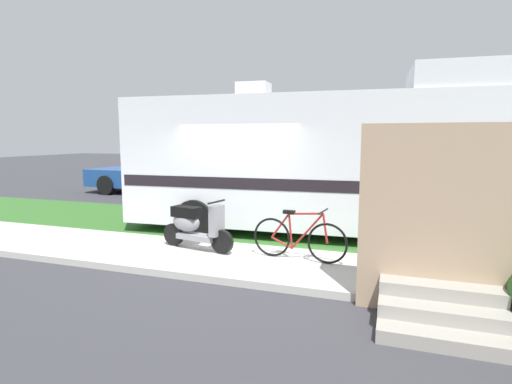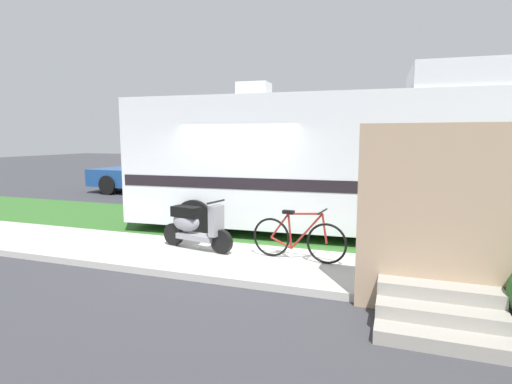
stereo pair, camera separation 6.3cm
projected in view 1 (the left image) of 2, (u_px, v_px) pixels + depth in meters
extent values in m
plane|color=#38383D|center=(235.00, 245.00, 8.43)|extent=(80.00, 80.00, 0.00)
cube|color=beige|center=(211.00, 259.00, 7.30)|extent=(24.00, 2.00, 0.12)
cube|color=#336628|center=(259.00, 228.00, 9.83)|extent=(24.00, 3.40, 0.08)
cube|color=silver|center=(304.00, 161.00, 9.16)|extent=(8.02, 2.80, 2.81)
cube|color=silver|center=(457.00, 81.00, 8.10)|extent=(1.92, 2.35, 0.50)
cube|color=black|center=(304.00, 179.00, 9.21)|extent=(7.87, 2.81, 0.24)
cube|color=black|center=(502.00, 139.00, 8.02)|extent=(0.19, 2.03, 0.90)
cube|color=silver|center=(254.00, 91.00, 9.27)|extent=(0.73, 0.64, 0.36)
cylinder|color=black|center=(412.00, 212.00, 9.74)|extent=(0.91, 0.33, 0.90)
cylinder|color=black|center=(423.00, 233.00, 7.57)|extent=(0.91, 0.33, 0.90)
cylinder|color=black|center=(231.00, 204.00, 11.01)|extent=(0.91, 0.33, 0.90)
cylinder|color=black|center=(196.00, 220.00, 8.83)|extent=(0.91, 0.33, 0.90)
cylinder|color=black|center=(222.00, 242.00, 7.39)|extent=(0.45, 0.18, 0.44)
cylinder|color=black|center=(174.00, 234.00, 7.97)|extent=(0.45, 0.18, 0.44)
cube|color=gray|center=(197.00, 237.00, 7.68)|extent=(0.85, 0.43, 0.10)
cube|color=black|center=(186.00, 212.00, 7.74)|extent=(0.60, 0.36, 0.20)
ellipsoid|color=gray|center=(186.00, 222.00, 7.77)|extent=(0.65, 0.41, 0.36)
cube|color=gray|center=(217.00, 221.00, 7.40)|extent=(0.20, 0.34, 0.56)
cylinder|color=black|center=(216.00, 202.00, 7.35)|extent=(0.13, 0.50, 0.04)
sphere|color=white|center=(217.00, 211.00, 7.37)|extent=(0.12, 0.12, 0.12)
torus|color=black|center=(327.00, 243.00, 6.78)|extent=(0.70, 0.12, 0.70)
torus|color=black|center=(272.00, 237.00, 7.21)|extent=(0.70, 0.12, 0.70)
cylinder|color=maroon|center=(307.00, 231.00, 6.91)|extent=(0.57, 0.10, 0.68)
cylinder|color=maroon|center=(291.00, 231.00, 7.04)|extent=(0.10, 0.05, 0.61)
cylinder|color=maroon|center=(306.00, 214.00, 6.88)|extent=(0.61, 0.10, 0.09)
cylinder|color=maroon|center=(282.00, 243.00, 7.14)|extent=(0.40, 0.08, 0.19)
cylinder|color=maroon|center=(280.00, 226.00, 7.11)|extent=(0.35, 0.07, 0.47)
cylinder|color=maroon|center=(325.00, 229.00, 6.76)|extent=(0.12, 0.05, 0.51)
cube|color=black|center=(289.00, 212.00, 7.01)|extent=(0.21, 0.12, 0.06)
cylinder|color=black|center=(323.00, 211.00, 6.74)|extent=(0.09, 0.52, 0.03)
cube|color=#1E478C|center=(185.00, 168.00, 15.58)|extent=(2.48, 2.06, 1.60)
cube|color=black|center=(185.00, 155.00, 15.51)|extent=(2.36, 2.07, 0.44)
cube|color=#1E478C|center=(129.00, 177.00, 16.60)|extent=(3.01, 2.08, 0.69)
cylinder|color=black|center=(202.00, 183.00, 16.47)|extent=(0.77, 0.27, 0.76)
cylinder|color=black|center=(176.00, 189.00, 14.73)|extent=(0.77, 0.27, 0.76)
cylinder|color=black|center=(137.00, 180.00, 17.63)|extent=(0.77, 0.27, 0.76)
cylinder|color=black|center=(106.00, 185.00, 15.89)|extent=(0.77, 0.27, 0.76)
cube|color=#1E478C|center=(296.00, 167.00, 16.70)|extent=(2.51, 1.96, 1.48)
cube|color=black|center=(296.00, 156.00, 16.64)|extent=(2.39, 1.98, 0.44)
cube|color=#1E478C|center=(365.00, 178.00, 15.91)|extent=(3.06, 1.97, 0.77)
cylinder|color=black|center=(286.00, 185.00, 15.98)|extent=(0.76, 0.26, 0.76)
cylinder|color=black|center=(296.00, 180.00, 17.70)|extent=(0.76, 0.26, 0.76)
cylinder|color=black|center=(373.00, 188.00, 14.97)|extent=(0.76, 0.26, 0.76)
cylinder|color=black|center=(375.00, 183.00, 16.70)|extent=(0.76, 0.26, 0.76)
cube|color=#9E998E|center=(441.00, 327.00, 4.61)|extent=(1.40, 0.96, 0.16)
cube|color=#9E998E|center=(441.00, 308.00, 4.74)|extent=(1.40, 0.64, 0.16)
cube|color=#9E998E|center=(440.00, 291.00, 4.87)|extent=(1.40, 0.32, 0.16)
cube|color=tan|center=(442.00, 220.00, 5.06)|extent=(2.00, 0.30, 2.40)
cylinder|color=#19722D|center=(361.00, 263.00, 6.50)|extent=(0.07, 0.07, 0.22)
cylinder|color=#19722D|center=(362.00, 255.00, 6.48)|extent=(0.03, 0.03, 0.04)
cylinder|color=black|center=(362.00, 254.00, 6.48)|extent=(0.03, 0.03, 0.02)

